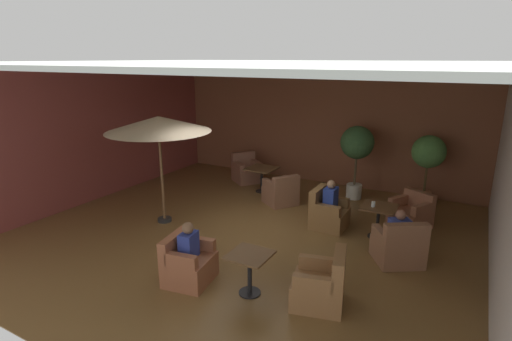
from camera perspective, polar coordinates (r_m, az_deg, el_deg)
name	(u,v)px	position (r m, az deg, el deg)	size (l,w,h in m)	color
ground_plane	(246,233)	(8.83, -1.42, -8.91)	(9.40, 8.85, 0.02)	brown
wall_back_brick	(321,124)	(12.15, 9.19, 6.56)	(9.40, 0.08, 3.55)	brown
wall_left_accent	(92,133)	(11.32, -22.31, 4.91)	(0.08, 8.85, 3.55)	brown
wall_right_plain	(510,188)	(7.17, 32.49, -2.17)	(0.08, 8.85, 3.55)	silver
ceiling_slab	(245,63)	(8.03, -1.60, 15.04)	(9.40, 8.85, 0.06)	silver
cafe_table_front_left	(378,213)	(8.79, 17.06, -5.84)	(0.72, 0.72, 0.70)	black
armchair_front_left_north	(411,214)	(9.69, 21.23, -5.76)	(1.01, 1.00, 0.78)	#9E6144
armchair_front_left_east	(328,213)	(9.14, 10.19, -6.03)	(0.74, 0.77, 0.89)	olive
armchair_front_left_south	(399,247)	(7.95, 19.68, -10.24)	(1.08, 1.08, 0.88)	#986649
cafe_table_front_right	(262,172)	(11.25, 0.82, -0.25)	(0.80, 0.80, 0.70)	black
armchair_front_right_north	(281,193)	(10.40, 3.58, -3.17)	(1.02, 1.02, 0.81)	#8F6046
armchair_front_right_east	(246,171)	(12.30, -1.38, -0.08)	(1.08, 1.07, 0.87)	#93604B
cafe_table_mid_center	(250,264)	(6.51, -0.92, -13.18)	(0.64, 0.64, 0.70)	black
armchair_mid_center_north	(321,286)	(6.44, 9.28, -15.90)	(0.93, 0.91, 0.89)	#97663C
armchair_mid_center_east	(188,264)	(7.04, -9.69, -13.03)	(0.83, 0.89, 0.81)	#9F593A
patio_umbrella_tall_red	(158,125)	(9.03, -13.75, 6.38)	(2.31, 2.31, 2.46)	#2D2D2D
potted_tree_left_corner	(428,156)	(10.88, 23.35, 1.89)	(0.82, 0.82, 1.83)	#AD6746
potted_tree_mid_left	(357,147)	(10.84, 14.19, 3.26)	(0.87, 0.87, 1.98)	silver
patron_blue_shirt	(331,197)	(8.99, 10.59, -3.75)	(0.24, 0.36, 0.68)	#2A41A4
patron_by_window	(399,228)	(7.85, 19.77, -7.78)	(0.45, 0.41, 0.62)	#323F94
patron_with_friend	(189,242)	(6.84, -9.59, -10.04)	(0.28, 0.37, 0.63)	#2F3E98
iced_drink_cup	(373,204)	(8.65, 16.38, -4.63)	(0.08, 0.08, 0.11)	white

